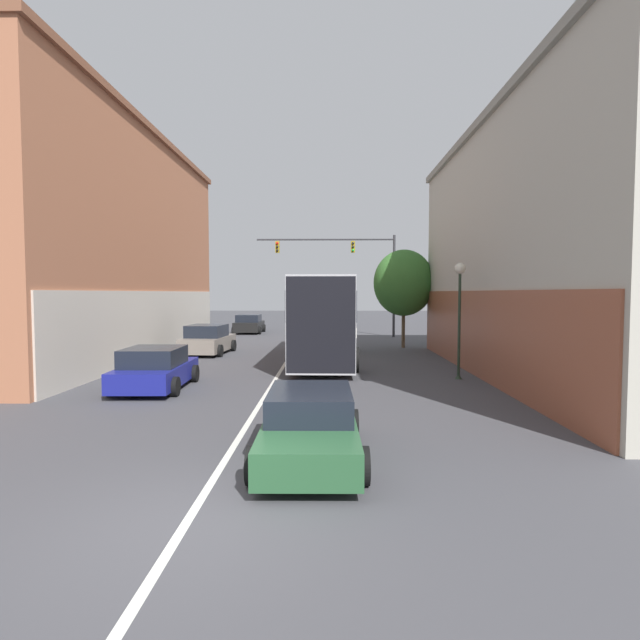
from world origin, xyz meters
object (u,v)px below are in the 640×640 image
traffic_signal_gantry (354,263)px  hatchback_foreground (310,426)px  parked_car_left_mid (208,340)px  street_tree_near (404,283)px  parked_car_left_near (249,324)px  bus (325,315)px  street_lamp (460,300)px  parked_car_left_far (155,369)px

traffic_signal_gantry → hatchback_foreground: bearing=-94.6°
parked_car_left_mid → street_tree_near: bearing=-69.1°
parked_car_left_mid → hatchback_foreground: bearing=-155.6°
parked_car_left_near → parked_car_left_mid: parked_car_left_mid is taller
traffic_signal_gantry → bus: bearing=-98.8°
parked_car_left_near → street_lamp: bearing=-151.6°
hatchback_foreground → street_tree_near: bearing=-14.2°
hatchback_foreground → street_lamp: size_ratio=1.00×
bus → parked_car_left_far: size_ratio=2.76×
hatchback_foreground → parked_car_left_mid: size_ratio=1.03×
parked_car_left_mid → street_lamp: 13.24m
parked_car_left_far → parked_car_left_mid: bearing=1.9°
parked_car_left_near → street_lamp: (10.91, -20.43, 2.18)m
street_lamp → street_tree_near: (-0.47, 10.33, 0.82)m
bus → parked_car_left_far: (-5.44, -6.89, -1.46)m
bus → street_lamp: (4.90, -4.80, 0.75)m
hatchback_foreground → parked_car_left_far: (-5.28, 6.63, 0.04)m
hatchback_foreground → parked_car_left_near: size_ratio=1.08×
parked_car_left_mid → street_lamp: size_ratio=0.97×
bus → parked_car_left_mid: bus is taller
bus → traffic_signal_gantry: 12.89m
bus → parked_car_left_mid: bearing=69.1°
street_tree_near → hatchback_foreground: bearing=-103.5°
parked_car_left_near → parked_car_left_far: parked_car_left_near is taller
bus → hatchback_foreground: bus is taller
bus → parked_car_left_near: bearing=22.0°
parked_car_left_far → street_tree_near: street_tree_near is taller
bus → hatchback_foreground: bearing=-179.7°
hatchback_foreground → parked_car_left_far: size_ratio=1.05×
hatchback_foreground → parked_car_left_far: parked_car_left_far is taller
bus → traffic_signal_gantry: bearing=-7.8°
parked_car_left_near → street_tree_near: 14.83m
parked_car_left_mid → street_tree_near: size_ratio=0.73×
bus → parked_car_left_far: 8.90m
hatchback_foreground → street_tree_near: 19.83m
parked_car_left_far → traffic_signal_gantry: bearing=-22.4°
street_tree_near → parked_car_left_far: bearing=-128.5°
traffic_signal_gantry → street_lamp: traffic_signal_gantry is taller
hatchback_foreground → street_lamp: street_lamp is taller
traffic_signal_gantry → parked_car_left_mid: bearing=-128.5°
traffic_signal_gantry → parked_car_left_far: bearing=-110.9°
parked_car_left_near → street_tree_near: street_tree_near is taller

